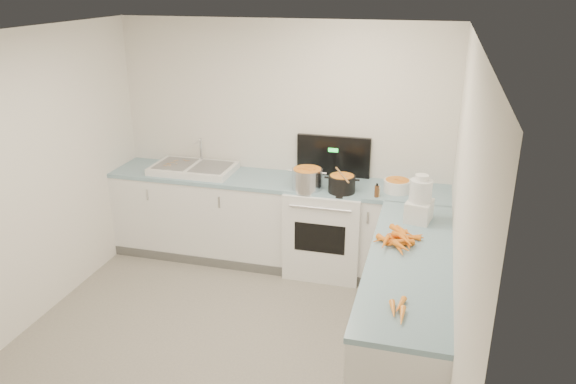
% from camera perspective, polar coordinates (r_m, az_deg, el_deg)
% --- Properties ---
extents(floor, '(3.50, 4.00, 0.00)m').
position_cam_1_polar(floor, '(4.76, -7.23, -16.24)').
color(floor, gray).
rests_on(floor, ground).
extents(ceiling, '(3.50, 4.00, 0.00)m').
position_cam_1_polar(ceiling, '(3.82, -8.97, 15.20)').
color(ceiling, white).
rests_on(ceiling, ground).
extents(wall_back, '(3.50, 0.00, 2.50)m').
position_cam_1_polar(wall_back, '(5.92, -0.54, 5.09)').
color(wall_back, white).
rests_on(wall_back, ground).
extents(wall_left, '(0.00, 4.00, 2.50)m').
position_cam_1_polar(wall_left, '(5.05, -26.64, -0.03)').
color(wall_left, white).
rests_on(wall_left, ground).
extents(wall_right, '(0.00, 4.00, 2.50)m').
position_cam_1_polar(wall_right, '(3.85, 16.90, -4.88)').
color(wall_right, white).
rests_on(wall_right, ground).
extents(counter_back, '(3.50, 0.62, 0.94)m').
position_cam_1_polar(counter_back, '(5.91, -1.30, -2.97)').
color(counter_back, white).
rests_on(counter_back, ground).
extents(counter_right, '(0.62, 2.20, 0.94)m').
position_cam_1_polar(counter_right, '(4.48, 11.89, -11.90)').
color(counter_right, white).
rests_on(counter_right, ground).
extents(stove, '(0.76, 0.65, 1.36)m').
position_cam_1_polar(stove, '(5.78, 3.91, -3.56)').
color(stove, white).
rests_on(stove, ground).
extents(sink, '(0.86, 0.52, 0.31)m').
position_cam_1_polar(sink, '(6.03, -9.58, 2.39)').
color(sink, white).
rests_on(sink, counter_back).
extents(steel_pot, '(0.39, 0.39, 0.22)m').
position_cam_1_polar(steel_pot, '(5.45, 1.96, 1.26)').
color(steel_pot, silver).
rests_on(steel_pot, stove).
extents(black_pot, '(0.30, 0.30, 0.18)m').
position_cam_1_polar(black_pot, '(5.39, 5.48, 0.73)').
color(black_pot, black).
rests_on(black_pot, stove).
extents(wooden_spoon, '(0.20, 0.40, 0.02)m').
position_cam_1_polar(wooden_spoon, '(5.36, 5.52, 1.75)').
color(wooden_spoon, '#AD7A47').
rests_on(wooden_spoon, black_pot).
extents(mixing_bowl, '(0.32, 0.32, 0.12)m').
position_cam_1_polar(mixing_bowl, '(5.48, 11.02, 0.62)').
color(mixing_bowl, white).
rests_on(mixing_bowl, counter_back).
extents(extract_bottle, '(0.04, 0.04, 0.11)m').
position_cam_1_polar(extract_bottle, '(5.32, 9.01, 0.06)').
color(extract_bottle, '#593319').
rests_on(extract_bottle, counter_back).
extents(spice_jar, '(0.05, 0.05, 0.09)m').
position_cam_1_polar(spice_jar, '(5.33, 9.05, -0.02)').
color(spice_jar, '#E5B266').
rests_on(spice_jar, counter_back).
extents(food_processor, '(0.24, 0.28, 0.41)m').
position_cam_1_polar(food_processor, '(4.82, 13.24, -0.93)').
color(food_processor, white).
rests_on(food_processor, counter_right).
extents(carrot_pile, '(0.39, 0.45, 0.08)m').
position_cam_1_polar(carrot_pile, '(4.44, 11.36, -4.72)').
color(carrot_pile, orange).
rests_on(carrot_pile, counter_right).
extents(peeled_carrots, '(0.11, 0.30, 0.04)m').
position_cam_1_polar(peeled_carrots, '(3.58, 11.16, -11.68)').
color(peeled_carrots, orange).
rests_on(peeled_carrots, counter_right).
extents(peelings, '(0.21, 0.25, 0.01)m').
position_cam_1_polar(peelings, '(6.11, -11.60, 2.90)').
color(peelings, tan).
rests_on(peelings, sink).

